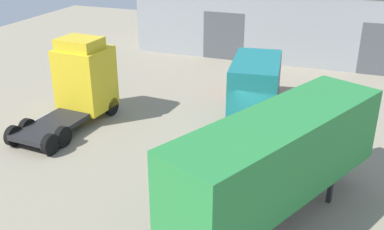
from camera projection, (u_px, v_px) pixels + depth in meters
ground_plane at (252, 152)px, 20.98m from camera, size 60.00×60.00×0.00m
warehouse_building at (307, 19)px, 34.74m from camera, size 26.38×7.28×5.69m
tractor_unit_yellow at (81, 82)px, 23.73m from camera, size 2.89×6.27×4.40m
container_trailer_white at (278, 157)px, 15.16m from camera, size 6.20×9.50×4.13m
box_truck_red at (256, 82)px, 24.34m from camera, size 3.30×6.85×3.35m
traffic_cone at (174, 149)px, 20.76m from camera, size 0.40×0.40×0.55m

